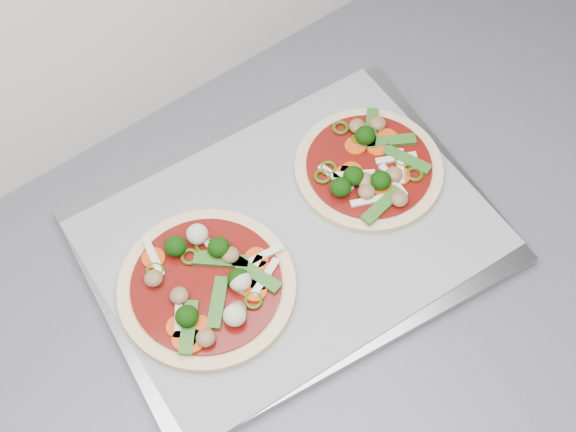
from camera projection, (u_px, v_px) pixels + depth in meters
baking_tray at (291, 237)px, 0.89m from camera, size 0.47×0.37×0.01m
parchment at (291, 233)px, 0.88m from camera, size 0.44×0.33×0.00m
pizza_left at (208, 285)px, 0.83m from camera, size 0.22×0.22×0.03m
pizza_right at (369, 167)px, 0.91m from camera, size 0.19×0.19×0.03m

